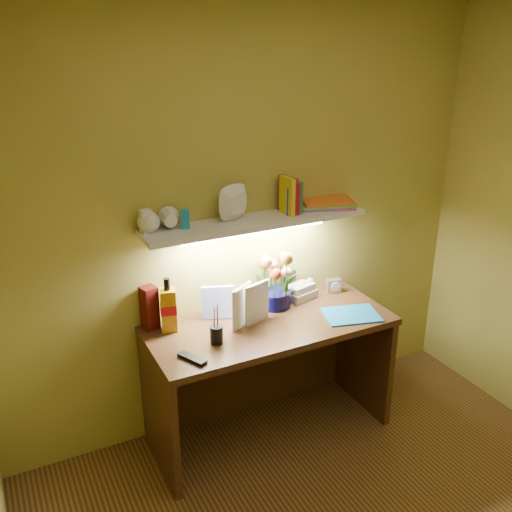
{
  "coord_description": "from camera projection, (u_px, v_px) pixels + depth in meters",
  "views": [
    {
      "loc": [
        -1.36,
        -1.32,
        2.29
      ],
      "look_at": [
        -0.02,
        1.35,
        1.11
      ],
      "focal_mm": 40.0,
      "sensor_mm": 36.0,
      "label": 1
    }
  ],
  "objects": [
    {
      "name": "desk_clock",
      "position": [
        334.0,
        286.0,
        3.59
      ],
      "size": [
        0.1,
        0.06,
        0.09
      ],
      "primitive_type": "cube",
      "rotation": [
        0.0,
        0.0,
        -0.24
      ],
      "color": "#B1B2B6",
      "rests_on": "desk"
    },
    {
      "name": "wall_shelf",
      "position": [
        257.0,
        215.0,
        3.17
      ],
      "size": [
        1.32,
        0.33,
        0.24
      ],
      "color": "white",
      "rests_on": "ground"
    },
    {
      "name": "whisky_box",
      "position": [
        150.0,
        308.0,
        3.13
      ],
      "size": [
        0.1,
        0.1,
        0.25
      ],
      "primitive_type": "cube",
      "rotation": [
        0.0,
        0.0,
        0.27
      ],
      "color": "#511009",
      "rests_on": "desk"
    },
    {
      "name": "telephone",
      "position": [
        300.0,
        290.0,
        3.5
      ],
      "size": [
        0.21,
        0.18,
        0.11
      ],
      "primitive_type": null,
      "rotation": [
        0.0,
        0.0,
        0.25
      ],
      "color": "beige",
      "rests_on": "desk"
    },
    {
      "name": "tv_remote",
      "position": [
        192.0,
        358.0,
        2.86
      ],
      "size": [
        0.11,
        0.17,
        0.02
      ],
      "primitive_type": "cube",
      "rotation": [
        0.0,
        0.0,
        0.46
      ],
      "color": "black",
      "rests_on": "desk"
    },
    {
      "name": "pen_cup",
      "position": [
        216.0,
        329.0,
        2.99
      ],
      "size": [
        0.08,
        0.08,
        0.17
      ],
      "primitive_type": "cylinder",
      "rotation": [
        0.0,
        0.0,
        0.16
      ],
      "color": "black",
      "rests_on": "desk"
    },
    {
      "name": "flower_bouquet",
      "position": [
        275.0,
        280.0,
        3.36
      ],
      "size": [
        0.23,
        0.23,
        0.34
      ],
      "primitive_type": null,
      "rotation": [
        0.0,
        0.0,
        0.05
      ],
      "color": "#08083B",
      "rests_on": "desk"
    },
    {
      "name": "art_card",
      "position": [
        218.0,
        302.0,
        3.26
      ],
      "size": [
        0.19,
        0.1,
        0.19
      ],
      "primitive_type": null,
      "rotation": [
        0.0,
        0.0,
        -0.37
      ],
      "color": "white",
      "rests_on": "desk"
    },
    {
      "name": "desk_book_b",
      "position": [
        246.0,
        308.0,
        3.13
      ],
      "size": [
        0.17,
        0.07,
        0.24
      ],
      "primitive_type": "imported",
      "rotation": [
        0.0,
        0.0,
        0.29
      ],
      "color": "white",
      "rests_on": "desk"
    },
    {
      "name": "whisky_bottle",
      "position": [
        168.0,
        305.0,
        3.1
      ],
      "size": [
        0.1,
        0.1,
        0.31
      ],
      "primitive_type": null,
      "rotation": [
        0.0,
        0.0,
        -0.25
      ],
      "color": "#AA740A",
      "rests_on": "desk"
    },
    {
      "name": "blue_folder",
      "position": [
        351.0,
        315.0,
        3.31
      ],
      "size": [
        0.36,
        0.3,
        0.01
      ],
      "primitive_type": "cube",
      "rotation": [
        0.0,
        0.0,
        -0.27
      ],
      "color": "#1E80B9",
      "rests_on": "desk"
    },
    {
      "name": "desk_book_a",
      "position": [
        233.0,
        313.0,
        3.08
      ],
      "size": [
        0.17,
        0.11,
        0.24
      ],
      "primitive_type": "imported",
      "rotation": [
        0.0,
        0.0,
        0.51
      ],
      "color": "white",
      "rests_on": "desk"
    },
    {
      "name": "desk",
      "position": [
        270.0,
        379.0,
        3.37
      ],
      "size": [
        1.4,
        0.6,
        0.75
      ],
      "primitive_type": "cube",
      "color": "#3E1B11",
      "rests_on": "ground"
    }
  ]
}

